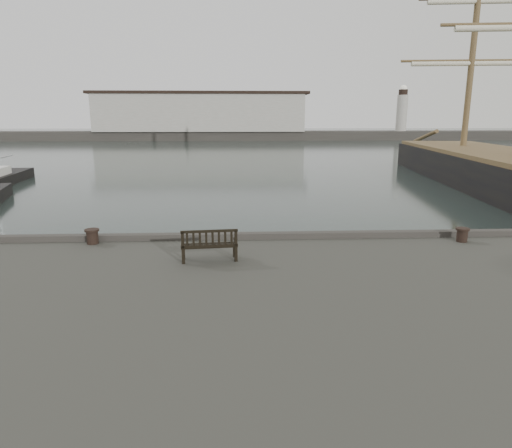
{
  "coord_description": "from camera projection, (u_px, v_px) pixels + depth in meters",
  "views": [
    {
      "loc": [
        -0.46,
        -13.62,
        5.2
      ],
      "look_at": [
        0.16,
        -0.5,
        2.1
      ],
      "focal_mm": 32.0,
      "sensor_mm": 36.0,
      "label": 1
    }
  ],
  "objects": [
    {
      "name": "ground",
      "position": [
        250.0,
        285.0,
        14.46
      ],
      "size": [
        400.0,
        400.0,
        0.0
      ],
      "primitive_type": "plane",
      "color": "black",
      "rests_on": "ground"
    },
    {
      "name": "bollard_right",
      "position": [
        462.0,
        235.0,
        13.58
      ],
      "size": [
        0.44,
        0.44,
        0.41
      ],
      "primitive_type": "cylinder",
      "rotation": [
        0.0,
        0.0,
        0.13
      ],
      "color": "black",
      "rests_on": "quay"
    },
    {
      "name": "bollard_left",
      "position": [
        92.0,
        236.0,
        13.35
      ],
      "size": [
        0.54,
        0.54,
        0.44
      ],
      "primitive_type": "cylinder",
      "rotation": [
        0.0,
        0.0,
        0.36
      ],
      "color": "black",
      "rests_on": "quay"
    },
    {
      "name": "breakwater",
      "position": [
        216.0,
        121.0,
        102.71
      ],
      "size": [
        140.0,
        9.5,
        12.2
      ],
      "color": "#383530",
      "rests_on": "ground"
    },
    {
      "name": "bench",
      "position": [
        209.0,
        251.0,
        11.78
      ],
      "size": [
        1.48,
        0.63,
        0.83
      ],
      "rotation": [
        0.0,
        0.0,
        0.1
      ],
      "color": "black",
      "rests_on": "quay"
    }
  ]
}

